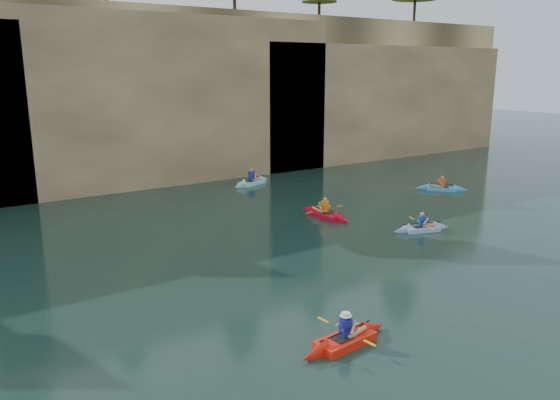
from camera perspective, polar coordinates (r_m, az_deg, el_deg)
ground at (r=18.82m, az=11.56°, el=-10.58°), size 160.00×160.00×0.00m
cliff at (r=43.73m, az=-17.61°, el=10.87°), size 70.00×16.00×12.00m
cliff_slab_center at (r=37.44m, az=-11.29°, el=10.42°), size 24.00×2.40×11.40m
cliff_slab_east at (r=48.81m, az=11.29°, el=10.19°), size 26.00×2.40×9.84m
sea_cave_center at (r=35.40m, az=-19.56°, el=3.03°), size 3.50×1.00×3.20m
sea_cave_east at (r=40.96m, az=-0.29°, el=6.08°), size 5.00×1.00×4.50m
main_kayaker at (r=16.02m, az=6.82°, el=-14.27°), size 3.32×2.23×1.21m
kayaker_ltblue_near at (r=27.09m, az=14.56°, el=-2.87°), size 3.02×2.22×1.16m
kayaker_red_far at (r=28.72m, az=4.70°, el=-1.49°), size 2.58×3.64×1.32m
kayaker_ltblue_mid at (r=36.72m, az=-2.99°, el=1.88°), size 3.59×2.49×1.35m
kayaker_blue_east at (r=36.40m, az=16.53°, el=1.19°), size 2.74×2.88×1.16m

